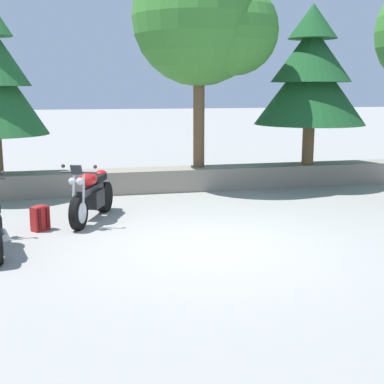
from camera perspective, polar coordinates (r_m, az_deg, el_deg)
name	(u,v)px	position (r m, az deg, el deg)	size (l,w,h in m)	color
ground_plane	(206,245)	(8.60, 1.56, -5.77)	(120.00, 120.00, 0.00)	gray
stone_wall	(158,180)	(13.12, -3.73, 1.32)	(36.00, 0.80, 0.55)	gray
motorcycle_red_centre	(91,195)	(10.28, -10.81, -0.37)	(1.02, 1.97, 1.18)	black
rider_backpack	(40,217)	(9.80, -16.10, -2.63)	(0.35, 0.35, 0.47)	#A31E1E
leafy_tree_mid_left	(207,21)	(13.27, 1.57, 17.99)	(3.41, 3.25, 5.25)	brown
pine_tree_mid_right	(311,74)	(14.02, 12.71, 12.26)	(2.82, 2.82, 4.03)	brown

